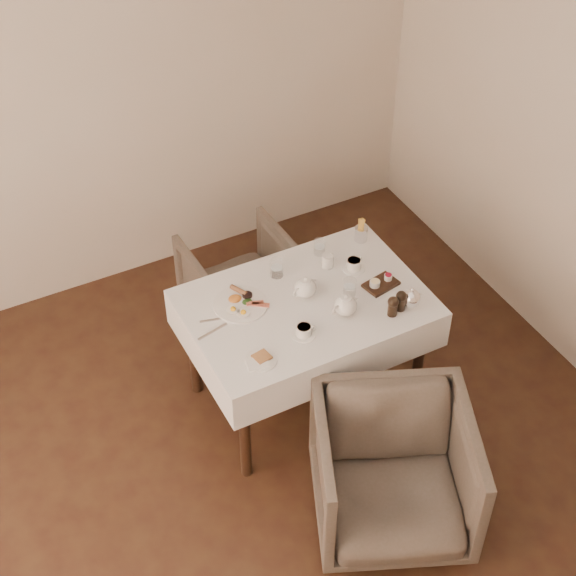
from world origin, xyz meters
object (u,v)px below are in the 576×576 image
(armchair_far, at_px, (242,281))
(breakfast_plate, at_px, (241,303))
(table, at_px, (306,318))
(armchair_near, at_px, (393,473))
(teapot_centre, at_px, (305,287))

(armchair_far, distance_m, breakfast_plate, 0.85)
(table, xyz_separation_m, armchair_near, (-0.00, -0.92, -0.28))
(table, distance_m, armchair_far, 0.86)
(table, distance_m, teapot_centre, 0.19)
(armchair_near, height_order, armchair_far, armchair_near)
(breakfast_plate, distance_m, teapot_centre, 0.36)
(armchair_far, relative_size, teapot_centre, 3.96)
(breakfast_plate, relative_size, teapot_centre, 1.77)
(armchair_near, bearing_deg, breakfast_plate, 129.98)
(armchair_near, distance_m, armchair_far, 1.71)
(armchair_near, relative_size, breakfast_plate, 2.68)
(armchair_far, bearing_deg, armchair_near, 88.63)
(breakfast_plate, bearing_deg, teapot_centre, -17.14)
(table, height_order, breakfast_plate, breakfast_plate)
(armchair_far, xyz_separation_m, teapot_centre, (0.04, -0.74, 0.52))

